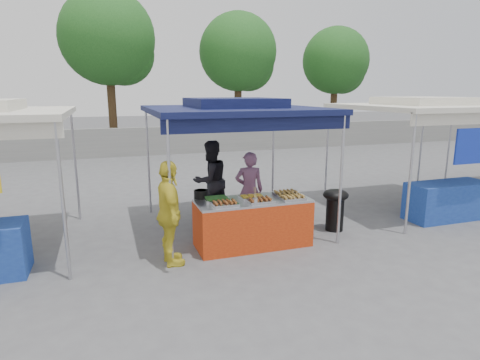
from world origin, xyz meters
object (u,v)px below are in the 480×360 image
object	(u,v)px
cooking_pot	(201,194)
wok_burner	(335,206)
vendor_table	(253,223)
customer_person	(170,214)
helper_man	(211,180)
vendor_woman	(249,190)

from	to	relation	value
cooking_pot	wok_burner	world-z (taller)	cooking_pot
vendor_table	customer_person	bearing A→B (deg)	-167.56
wok_burner	helper_man	bearing A→B (deg)	170.22
vendor_table	helper_man	world-z (taller)	helper_man
vendor_table	customer_person	size ratio (longest dim) A/B	1.19
vendor_table	wok_burner	distance (m)	1.84
vendor_table	cooking_pot	size ratio (longest dim) A/B	7.93
vendor_woman	cooking_pot	bearing A→B (deg)	42.40
cooking_pot	helper_man	distance (m)	1.45
vendor_woman	customer_person	world-z (taller)	customer_person
vendor_table	cooking_pot	world-z (taller)	cooking_pot
cooking_pot	customer_person	world-z (taller)	customer_person
cooking_pot	helper_man	bearing A→B (deg)	68.77
wok_burner	helper_man	distance (m)	2.62
wok_burner	customer_person	size ratio (longest dim) A/B	0.50
customer_person	vendor_table	bearing A→B (deg)	-79.25
customer_person	cooking_pot	bearing A→B (deg)	-45.43
helper_man	wok_burner	bearing A→B (deg)	123.84
vendor_table	customer_person	distance (m)	1.60
wok_burner	vendor_woman	xyz separation A→B (m)	(-1.55, 0.70, 0.28)
cooking_pot	wok_burner	xyz separation A→B (m)	(2.66, -0.13, -0.43)
vendor_table	vendor_woman	bearing A→B (deg)	73.72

